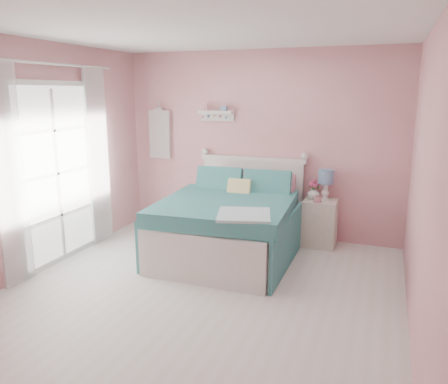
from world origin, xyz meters
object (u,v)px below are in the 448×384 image
Objects in this scene: bed at (230,225)px; nightstand at (320,223)px; teacup at (318,199)px; table_lamp at (326,179)px; vase at (314,193)px.

bed reaches higher than nightstand.
table_lamp is at bearing 67.17° from teacup.
bed is at bearing -146.95° from teacup.
teacup is at bearing -64.03° from vase.
table_lamp reaches higher than nightstand.
bed is 4.97× the size of table_lamp.
bed is at bearing -138.46° from vase.
bed is 19.77× the size of teacup.
vase is 1.66× the size of teacup.
table_lamp reaches higher than vase.
vase reaches higher than nightstand.
vase is (-0.15, -0.01, -0.20)m from table_lamp.
nightstand is 1.56× the size of table_lamp.
bed is at bearing -142.46° from table_lamp.
bed reaches higher than teacup.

